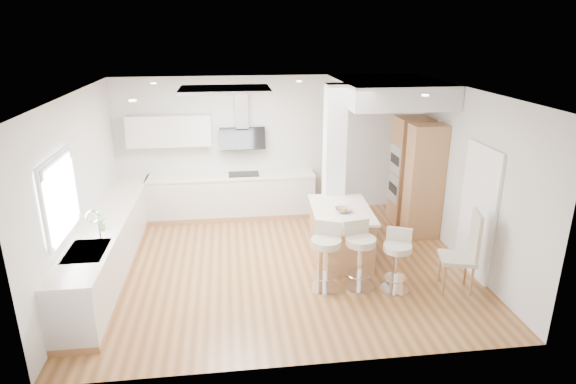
{
  "coord_description": "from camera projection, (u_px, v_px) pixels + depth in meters",
  "views": [
    {
      "loc": [
        -0.77,
        -7.04,
        3.71
      ],
      "look_at": [
        0.16,
        0.4,
        1.12
      ],
      "focal_mm": 30.0,
      "sensor_mm": 36.0,
      "label": 1
    }
  ],
  "objects": [
    {
      "name": "soffit",
      "position": [
        388.0,
        91.0,
        8.61
      ],
      "size": [
        1.78,
        2.2,
        0.4
      ],
      "color": "silver",
      "rests_on": "ground"
    },
    {
      "name": "wall_back",
      "position": [
        267.0,
        146.0,
        9.79
      ],
      "size": [
        6.0,
        0.04,
        2.8
      ],
      "primitive_type": "cube",
      "color": "silver",
      "rests_on": "ground"
    },
    {
      "name": "wall_right",
      "position": [
        464.0,
        176.0,
        7.8
      ],
      "size": [
        0.04,
        5.0,
        2.8
      ],
      "primitive_type": "cube",
      "color": "silver",
      "rests_on": "ground"
    },
    {
      "name": "bar_stool_c",
      "position": [
        397.0,
        257.0,
        6.97
      ],
      "size": [
        0.56,
        0.56,
        0.95
      ],
      "rotation": [
        0.0,
        0.0,
        -0.42
      ],
      "color": "silver",
      "rests_on": "ground"
    },
    {
      "name": "peninsula",
      "position": [
        340.0,
        233.0,
        8.02
      ],
      "size": [
        1.04,
        1.5,
        0.95
      ],
      "rotation": [
        0.0,
        0.0,
        -0.06
      ],
      "color": "#B57E4D",
      "rests_on": "ground"
    },
    {
      "name": "ceiling",
      "position": [
        281.0,
        264.0,
        7.9
      ],
      "size": [
        6.0,
        5.0,
        0.02
      ],
      "primitive_type": "cube",
      "color": "silver",
      "rests_on": "ground"
    },
    {
      "name": "counter_left",
      "position": [
        111.0,
        242.0,
        7.65
      ],
      "size": [
        0.63,
        4.5,
        1.35
      ],
      "color": "#B57E4D",
      "rests_on": "ground"
    },
    {
      "name": "wall_left",
      "position": [
        79.0,
        191.0,
        7.09
      ],
      "size": [
        0.04,
        5.0,
        2.8
      ],
      "primitive_type": "cube",
      "color": "silver",
      "rests_on": "ground"
    },
    {
      "name": "bar_stool_b",
      "position": [
        359.0,
        252.0,
        7.04
      ],
      "size": [
        0.55,
        0.55,
        1.03
      ],
      "rotation": [
        0.0,
        0.0,
        0.2
      ],
      "color": "silver",
      "rests_on": "ground"
    },
    {
      "name": "doorway_right",
      "position": [
        478.0,
        213.0,
        7.36
      ],
      "size": [
        0.05,
        1.0,
        2.1
      ],
      "color": "#473F38",
      "rests_on": "ground"
    },
    {
      "name": "window_left",
      "position": [
        59.0,
        192.0,
        6.15
      ],
      "size": [
        0.06,
        1.28,
        1.07
      ],
      "color": "white",
      "rests_on": "ground"
    },
    {
      "name": "oven_column",
      "position": [
        415.0,
        176.0,
        9.03
      ],
      "size": [
        0.63,
        1.21,
        2.1
      ],
      "color": "#B57E4D",
      "rests_on": "ground"
    },
    {
      "name": "ground",
      "position": [
        281.0,
        264.0,
        7.9
      ],
      "size": [
        6.0,
        6.0,
        0.0
      ],
      "primitive_type": "plane",
      "color": "#9E683A",
      "rests_on": "ground"
    },
    {
      "name": "counter_back",
      "position": [
        223.0,
        184.0,
        9.65
      ],
      "size": [
        3.62,
        0.63,
        2.5
      ],
      "color": "#B57E4D",
      "rests_on": "ground"
    },
    {
      "name": "bar_stool_a",
      "position": [
        326.0,
        253.0,
        7.0
      ],
      "size": [
        0.6,
        0.6,
        1.03
      ],
      "rotation": [
        0.0,
        0.0,
        -0.4
      ],
      "color": "silver",
      "rests_on": "ground"
    },
    {
      "name": "dining_chair",
      "position": [
        466.0,
        249.0,
        6.95
      ],
      "size": [
        0.58,
        0.58,
        1.23
      ],
      "rotation": [
        0.0,
        0.0,
        -0.25
      ],
      "color": "beige",
      "rests_on": "ground"
    },
    {
      "name": "skylight",
      "position": [
        225.0,
        90.0,
        7.46
      ],
      "size": [
        4.1,
        2.1,
        0.06
      ],
      "color": "white",
      "rests_on": "ground"
    },
    {
      "name": "pillar",
      "position": [
        334.0,
        165.0,
        8.46
      ],
      "size": [
        0.35,
        0.35,
        2.8
      ],
      "color": "white",
      "rests_on": "ground"
    }
  ]
}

